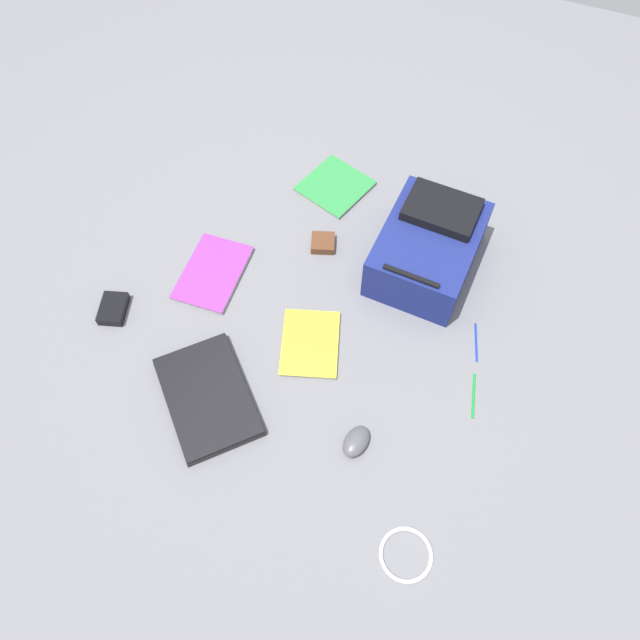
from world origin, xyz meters
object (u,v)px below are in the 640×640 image
object	(u,v)px
power_brick	(113,309)
backpack	(428,247)
laptop	(208,396)
cable_coil	(406,555)
book_blue	(213,273)
book_red	(310,344)
book_comic	(335,186)
pen_black	(476,342)
computer_mouse	(356,441)
pen_blue	(474,395)
earbud_pouch	(323,243)

from	to	relation	value
power_brick	backpack	bearing A→B (deg)	-147.21
laptop	power_brick	xyz separation A→B (m)	(0.42, -0.15, 0.00)
cable_coil	power_brick	bearing A→B (deg)	-17.64
book_blue	book_red	size ratio (longest dim) A/B	1.05
book_comic	laptop	bearing A→B (deg)	87.32
book_red	pen_black	bearing A→B (deg)	-156.93
laptop	computer_mouse	size ratio (longest dim) A/B	4.10
book_red	cable_coil	distance (m)	0.67
book_blue	cable_coil	bearing A→B (deg)	145.58
cable_coil	pen_blue	xyz separation A→B (m)	(-0.05, -0.50, -0.00)
book_blue	book_red	xyz separation A→B (m)	(-0.40, 0.12, -0.00)
power_brick	computer_mouse	bearing A→B (deg)	172.30
cable_coil	earbud_pouch	distance (m)	1.03
cable_coil	power_brick	world-z (taller)	power_brick
power_brick	book_blue	bearing A→B (deg)	-132.61
laptop	book_red	xyz separation A→B (m)	(-0.21, -0.28, -0.01)
book_blue	power_brick	size ratio (longest dim) A/B	2.59
backpack	book_red	xyz separation A→B (m)	(0.24, 0.43, -0.08)
book_blue	computer_mouse	size ratio (longest dim) A/B	2.84
pen_black	pen_blue	distance (m)	0.18
laptop	book_blue	distance (m)	0.45
laptop	book_blue	bearing A→B (deg)	-64.44
cable_coil	earbud_pouch	world-z (taller)	earbud_pouch
pen_black	pen_blue	bearing A→B (deg)	102.51
laptop	book_red	distance (m)	0.35
pen_black	laptop	bearing A→B (deg)	35.18
backpack	laptop	bearing A→B (deg)	57.93
backpack	computer_mouse	distance (m)	0.68
backpack	power_brick	xyz separation A→B (m)	(0.87, 0.56, -0.08)
earbud_pouch	pen_blue	bearing A→B (deg)	151.00
laptop	computer_mouse	world-z (taller)	computer_mouse
power_brick	cable_coil	bearing A→B (deg)	162.36
computer_mouse	cable_coil	distance (m)	0.33
earbud_pouch	power_brick	bearing A→B (deg)	43.77
laptop	earbud_pouch	xyz separation A→B (m)	(-0.10, -0.66, -0.00)
laptop	earbud_pouch	world-z (taller)	laptop
cable_coil	earbud_pouch	xyz separation A→B (m)	(0.58, -0.85, 0.01)
backpack	book_comic	size ratio (longest dim) A/B	1.49
computer_mouse	pen_blue	bearing A→B (deg)	-125.98
backpack	book_red	world-z (taller)	backpack
computer_mouse	pen_black	world-z (taller)	computer_mouse
cable_coil	power_brick	size ratio (longest dim) A/B	1.27
power_brick	pen_blue	size ratio (longest dim) A/B	0.78
cable_coil	laptop	bearing A→B (deg)	-16.08
laptop	book_comic	bearing A→B (deg)	-92.68
pen_blue	laptop	bearing A→B (deg)	22.85
backpack	book_blue	distance (m)	0.72
laptop	pen_black	size ratio (longest dim) A/B	3.06
book_comic	pen_blue	size ratio (longest dim) A/B	1.93
cable_coil	earbud_pouch	size ratio (longest dim) A/B	1.79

